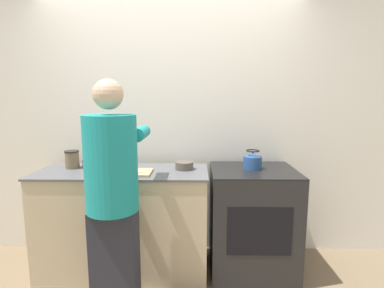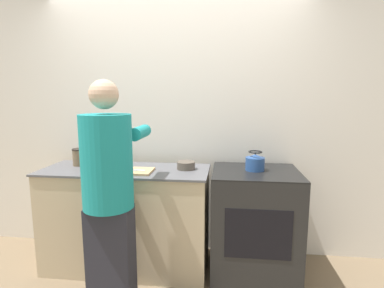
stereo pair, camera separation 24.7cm
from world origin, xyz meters
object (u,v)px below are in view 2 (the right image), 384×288
oven (254,222)px  kettle (255,162)px  person (109,190)px  canister_jar (79,157)px  knife (132,170)px  bowl_prep (98,161)px  cutting_board (129,171)px

oven → kettle: (-0.01, 0.02, 0.54)m
person → canister_jar: bearing=130.4°
knife → kettle: 1.06m
bowl_prep → kettle: bearing=-3.9°
knife → kettle: kettle is taller
oven → bowl_prep: bearing=175.3°
person → knife: size_ratio=7.89×
knife → canister_jar: (-0.58, 0.21, 0.06)m
knife → bowl_prep: size_ratio=1.40×
oven → cutting_board: (-1.08, -0.14, 0.47)m
cutting_board → kettle: size_ratio=2.36×
person → cutting_board: 0.45m
oven → kettle: size_ratio=5.54×
knife → kettle: size_ratio=1.26×
bowl_prep → canister_jar: 0.17m
knife → person: bearing=-93.3°
bowl_prep → oven: bearing=-4.7°
cutting_board → canister_jar: 0.58m
cutting_board → knife: knife is taller
cutting_board → knife: bearing=-28.5°
cutting_board → bowl_prep: bowl_prep is taller
person → oven: bearing=28.5°
oven → bowl_prep: size_ratio=6.13×
kettle → canister_jar: size_ratio=1.06×
oven → knife: bearing=-171.4°
person → knife: bearing=85.4°
oven → canister_jar: bearing=178.3°
person → kettle: person is taller
canister_jar → kettle: bearing=-0.9°
kettle → cutting_board: bearing=-171.5°
cutting_board → knife: size_ratio=1.87×
person → cutting_board: (0.00, 0.45, 0.03)m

